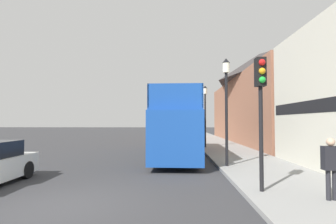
% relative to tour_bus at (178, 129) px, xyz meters
% --- Properties ---
extents(ground_plane, '(144.00, 144.00, 0.00)m').
position_rel_tour_bus_xyz_m(ground_plane, '(-3.10, 11.25, -1.73)').
color(ground_plane, '#333335').
extents(sidewalk, '(3.79, 108.00, 0.14)m').
position_rel_tour_bus_xyz_m(sidewalk, '(3.73, 8.25, -1.66)').
color(sidewalk, gray).
rests_on(sidewalk, ground_plane).
extents(brick_terrace_rear, '(6.00, 23.15, 9.24)m').
position_rel_tour_bus_xyz_m(brick_terrace_rear, '(8.62, 11.06, 2.89)').
color(brick_terrace_rear, '#9E664C').
rests_on(brick_terrace_rear, ground_plane).
extents(tour_bus, '(2.73, 10.83, 3.82)m').
position_rel_tour_bus_xyz_m(tour_bus, '(0.00, 0.00, 0.00)').
color(tour_bus, '#19479E').
rests_on(tour_bus, ground_plane).
extents(parked_car_ahead_of_bus, '(1.90, 4.11, 1.33)m').
position_rel_tour_bus_xyz_m(parked_car_ahead_of_bus, '(0.75, 9.19, -1.10)').
color(parked_car_ahead_of_bus, maroon).
rests_on(parked_car_ahead_of_bus, ground_plane).
extents(pedestrian_nearest, '(0.42, 0.23, 1.60)m').
position_rel_tour_bus_xyz_m(pedestrian_nearest, '(3.90, -9.39, -0.62)').
color(pedestrian_nearest, '#232328').
rests_on(pedestrian_nearest, sidewalk).
extents(traffic_signal, '(0.28, 0.42, 3.91)m').
position_rel_tour_bus_xyz_m(traffic_signal, '(2.39, -8.58, 1.28)').
color(traffic_signal, black).
rests_on(traffic_signal, sidewalk).
extents(lamp_post_nearest, '(0.35, 0.35, 4.96)m').
position_rel_tour_bus_xyz_m(lamp_post_nearest, '(2.22, -4.22, 1.81)').
color(lamp_post_nearest, black).
rests_on(lamp_post_nearest, sidewalk).
extents(lamp_post_second, '(0.35, 0.35, 4.92)m').
position_rel_tour_bus_xyz_m(lamp_post_second, '(2.25, 4.67, 1.79)').
color(lamp_post_second, black).
rests_on(lamp_post_second, sidewalk).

